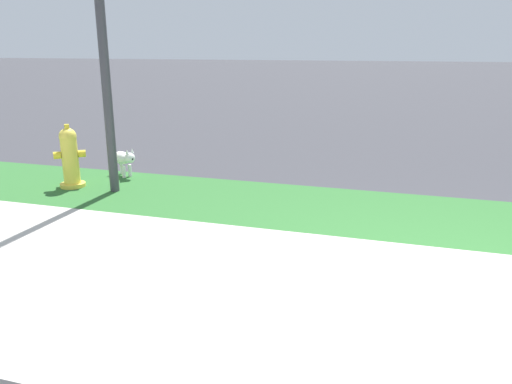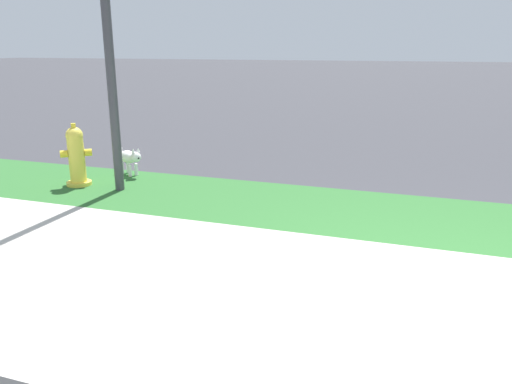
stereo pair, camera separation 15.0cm
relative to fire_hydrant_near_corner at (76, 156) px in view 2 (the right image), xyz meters
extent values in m
plane|color=#38383D|center=(4.56, -2.06, -0.38)|extent=(120.00, 120.00, 0.00)
cube|color=#BCB7AD|center=(4.56, -2.06, -0.38)|extent=(18.00, 2.56, 0.01)
cube|color=#2D662D|center=(4.56, 0.05, -0.38)|extent=(18.00, 1.67, 0.01)
cylinder|color=yellow|center=(0.00, 0.00, -0.36)|extent=(0.31, 0.31, 0.05)
cylinder|color=yellow|center=(0.00, 0.00, -0.04)|extent=(0.20, 0.20, 0.60)
sphere|color=yellow|center=(0.00, 0.00, 0.26)|extent=(0.21, 0.21, 0.21)
cube|color=yellow|center=(0.00, 0.00, 0.38)|extent=(0.08, 0.08, 0.06)
cylinder|color=yellow|center=(-0.11, -0.09, 0.04)|extent=(0.13, 0.13, 0.09)
cylinder|color=yellow|center=(0.12, 0.09, 0.04)|extent=(0.13, 0.13, 0.09)
cylinder|color=yellow|center=(-0.09, 0.11, 0.04)|extent=(0.16, 0.15, 0.12)
ellipsoid|color=white|center=(0.31, 0.67, -0.13)|extent=(0.37, 0.30, 0.17)
sphere|color=white|center=(0.49, 0.58, -0.10)|extent=(0.14, 0.14, 0.14)
sphere|color=black|center=(0.55, 0.55, -0.11)|extent=(0.03, 0.03, 0.03)
cone|color=white|center=(0.52, 0.61, -0.01)|extent=(0.07, 0.07, 0.06)
cone|color=white|center=(0.48, 0.54, -0.01)|extent=(0.07, 0.07, 0.06)
cylinder|color=white|center=(0.43, 0.67, -0.30)|extent=(0.05, 0.05, 0.17)
cylinder|color=white|center=(0.39, 0.58, -0.30)|extent=(0.05, 0.05, 0.17)
cylinder|color=white|center=(0.24, 0.76, -0.30)|extent=(0.05, 0.05, 0.17)
cylinder|color=white|center=(0.20, 0.68, -0.30)|extent=(0.05, 0.05, 0.17)
cylinder|color=white|center=(0.15, 0.76, -0.08)|extent=(0.04, 0.04, 0.10)
cylinder|color=#3D3D42|center=(0.62, -0.02, 1.79)|extent=(0.11, 0.11, 4.35)
camera|label=1|loc=(4.00, -5.16, 1.33)|focal=35.00mm
camera|label=2|loc=(4.14, -5.12, 1.33)|focal=35.00mm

